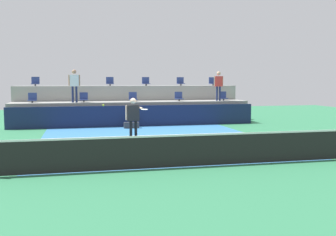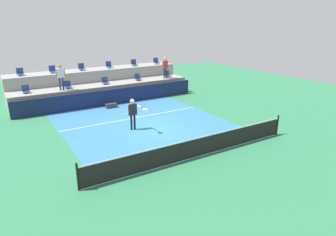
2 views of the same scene
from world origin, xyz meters
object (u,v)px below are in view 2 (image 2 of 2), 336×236
Objects in this scene: stadium_chair_upper_mid_right at (109,65)px; stadium_chair_upper_left at (52,70)px; stadium_chair_lower_far_right at (167,74)px; tennis_player at (133,111)px; stadium_chair_lower_right at (138,78)px; tennis_ball at (125,114)px; stadium_chair_lower_left at (68,85)px; stadium_chair_upper_right at (134,63)px; spectator_in_grey at (60,75)px; stadium_chair_upper_mid_left at (82,67)px; stadium_chair_lower_center at (105,81)px; stadium_chair_upper_far_right at (156,61)px; stadium_chair_lower_far_left at (26,90)px; stadium_chair_upper_far_left at (20,72)px; equipment_bag at (111,106)px; spectator_in_white at (165,66)px.

stadium_chair_upper_left is at bearing 180.00° from stadium_chair_upper_mid_right.
stadium_chair_lower_far_right is 9.10m from tennis_player.
tennis_ball is at bearing -119.49° from stadium_chair_lower_right.
stadium_chair_lower_left is 1.00× the size of stadium_chair_upper_right.
stadium_chair_upper_mid_right is at bearing 27.55° from spectator_in_grey.
spectator_in_grey is at bearing -141.08° from stadium_chair_lower_left.
stadium_chair_upper_mid_left is 1.00× the size of stadium_chair_upper_right.
stadium_chair_lower_right is 1.00× the size of stadium_chair_lower_far_right.
spectator_in_grey reaches higher than stadium_chair_lower_far_right.
stadium_chair_lower_center is at bearing -29.27° from stadium_chair_upper_left.
stadium_chair_upper_far_right is (6.42, 0.00, 0.00)m from stadium_chair_upper_mid_left.
stadium_chair_lower_far_right is 8.51m from spectator_in_grey.
stadium_chair_upper_far_right is 12.71m from tennis_ball.
stadium_chair_upper_left reaches higher than stadium_chair_lower_center.
stadium_chair_lower_center is 5.31m from stadium_chair_lower_far_right.
stadium_chair_upper_mid_left is 10.35m from tennis_ball.
stadium_chair_lower_far_left is 1.99m from stadium_chair_upper_far_left.
stadium_chair_upper_far_right reaches higher than stadium_chair_lower_right.
stadium_chair_upper_far_right is (2.67, 1.80, 0.85)m from stadium_chair_lower_right.
stadium_chair_lower_left is 0.68× the size of equipment_bag.
stadium_chair_lower_right is 1.00× the size of stadium_chair_upper_far_right.
spectator_in_white reaches higher than tennis_player.
stadium_chair_lower_center and stadium_chair_lower_right have the same top height.
stadium_chair_upper_left is 1.00× the size of stadium_chair_upper_right.
stadium_chair_upper_right reaches higher than tennis_player.
stadium_chair_lower_left is at bearing 180.00° from stadium_chair_lower_center.
stadium_chair_upper_mid_right is 7.65× the size of tennis_ball.
tennis_player is 25.40× the size of tennis_ball.
stadium_chair_upper_far_left is (-10.63, 1.80, 0.85)m from stadium_chair_lower_far_right.
tennis_player reaches higher than tennis_ball.
stadium_chair_lower_right is 1.00× the size of stadium_chair_upper_left.
stadium_chair_upper_mid_left and stadium_chair_upper_far_right have the same top height.
tennis_player is at bearing -75.07° from stadium_chair_lower_left.
spectator_in_grey is 2.28× the size of equipment_bag.
stadium_chair_upper_left is 2.09m from stadium_chair_upper_mid_left.
stadium_chair_lower_center is (5.31, 0.00, 0.00)m from stadium_chair_lower_far_left.
equipment_bag is (2.84, -3.77, -2.16)m from stadium_chair_upper_left.
equipment_bag is (0.54, 4.67, -0.91)m from tennis_player.
stadium_chair_lower_right is at bearing 3.80° from spectator_in_grey.
stadium_chair_upper_far_left reaches higher than stadium_chair_lower_right.
stadium_chair_upper_mid_left reaches higher than equipment_bag.
stadium_chair_lower_right is 5.85m from spectator_in_grey.
stadium_chair_lower_left and stadium_chair_lower_far_right have the same top height.
stadium_chair_lower_far_right is at bearing 48.58° from tennis_ball.
tennis_ball is 0.09× the size of equipment_bag.
stadium_chair_upper_right is at bearing 127.37° from spectator_in_white.
stadium_chair_upper_far_right is at bearing 9.63° from stadium_chair_lower_far_left.
stadium_chair_lower_center is 5.68m from stadium_chair_upper_far_left.
equipment_bag is (-3.57, -3.77, -2.16)m from stadium_chair_upper_right.
stadium_chair_lower_far_left is at bearing 110.43° from tennis_ball.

